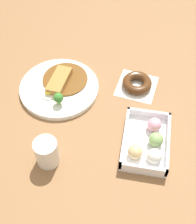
# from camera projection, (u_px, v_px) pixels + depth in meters

# --- Properties ---
(ground_plane) EXTENTS (1.60, 1.60, 0.00)m
(ground_plane) POSITION_uv_depth(u_px,v_px,m) (95.00, 129.00, 0.99)
(ground_plane) COLOR brown
(curry_plate) EXTENTS (0.28, 0.28, 0.06)m
(curry_plate) POSITION_uv_depth(u_px,v_px,m) (60.00, 87.00, 1.08)
(curry_plate) COLOR white
(curry_plate) RESTS_ON ground_plane
(donut_box) EXTENTS (0.21, 0.14, 0.06)m
(donut_box) POSITION_uv_depth(u_px,v_px,m) (147.00, 142.00, 0.93)
(donut_box) COLOR white
(donut_box) RESTS_ON ground_plane
(chocolate_ring_donut) EXTENTS (0.15, 0.15, 0.03)m
(chocolate_ring_donut) POSITION_uv_depth(u_px,v_px,m) (137.00, 83.00, 1.09)
(chocolate_ring_donut) COLOR white
(chocolate_ring_donut) RESTS_ON ground_plane
(coffee_mug) EXTENTS (0.07, 0.07, 0.09)m
(coffee_mug) POSITION_uv_depth(u_px,v_px,m) (47.00, 152.00, 0.88)
(coffee_mug) COLOR silver
(coffee_mug) RESTS_ON ground_plane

